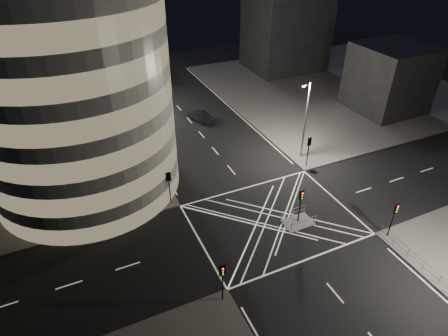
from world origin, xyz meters
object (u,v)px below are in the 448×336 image
traffic_signal_fr (309,147)px  street_lamp_left_near (147,139)px  traffic_signal_nr (394,214)px  traffic_signal_island (301,201)px  street_lamp_right_far (305,119)px  central_island (298,222)px  traffic_signal_fl (169,182)px  street_lamp_left_far (115,84)px  traffic_signal_nl (222,276)px  sedan (200,116)px

traffic_signal_fr → street_lamp_left_near: size_ratio=0.40×
traffic_signal_nr → traffic_signal_island: size_ratio=1.00×
traffic_signal_nr → traffic_signal_island: bearing=142.1°
traffic_signal_fr → street_lamp_right_far: (0.64, 2.20, 2.63)m
central_island → traffic_signal_fl: size_ratio=0.75×
street_lamp_left_far → central_island: bearing=-70.0°
traffic_signal_fr → street_lamp_left_near: bearing=164.1°
street_lamp_right_far → street_lamp_left_near: bearing=171.0°
traffic_signal_nl → sedan: bearing=71.6°
street_lamp_left_far → traffic_signal_island: bearing=-70.0°
sedan → street_lamp_right_far: bearing=98.3°
traffic_signal_fr → traffic_signal_nr: bearing=-90.0°
traffic_signal_island → street_lamp_left_far: 33.61m
street_lamp_left_far → street_lamp_right_far: size_ratio=1.00×
traffic_signal_nl → traffic_signal_fr: (17.60, 13.60, 0.00)m
traffic_signal_nr → street_lamp_right_far: bearing=87.7°
street_lamp_right_far → traffic_signal_fl: bearing=-173.1°
street_lamp_left_far → street_lamp_right_far: bearing=-48.1°
street_lamp_left_near → street_lamp_left_far: (0.00, 18.00, 0.00)m
central_island → traffic_signal_nl: bearing=-153.9°
traffic_signal_island → traffic_signal_nl: bearing=-153.9°
central_island → sedan: bearing=91.1°
traffic_signal_nl → traffic_signal_fr: same height
traffic_signal_nl → traffic_signal_nr: same height
traffic_signal_fl → central_island: bearing=-37.5°
traffic_signal_island → street_lamp_right_far: 13.13m
traffic_signal_nl → traffic_signal_fl: bearing=90.0°
traffic_signal_nl → traffic_signal_island: (10.80, 5.30, 0.00)m
traffic_signal_fr → traffic_signal_nl: bearing=-142.3°
traffic_signal_fr → sedan: (-7.30, 17.45, -2.19)m
traffic_signal_nr → sedan: traffic_signal_nr is taller
traffic_signal_fr → street_lamp_right_far: bearing=73.9°
traffic_signal_nl → street_lamp_left_far: bearing=91.0°
central_island → traffic_signal_nr: traffic_signal_nr is taller
central_island → traffic_signal_island: bearing=0.0°
traffic_signal_nl → traffic_signal_nr: size_ratio=1.00×
traffic_signal_nr → traffic_signal_island: 8.62m
traffic_signal_fr → traffic_signal_nr: same height
street_lamp_left_near → traffic_signal_fr: bearing=-15.9°
traffic_signal_fl → street_lamp_left_far: 23.36m
traffic_signal_island → street_lamp_left_near: size_ratio=0.40×
central_island → street_lamp_right_far: (7.44, 10.50, 5.47)m
traffic_signal_fr → street_lamp_right_far: street_lamp_right_far is taller
central_island → traffic_signal_fl: (-10.80, 8.30, 2.84)m
street_lamp_right_far → sedan: 17.85m
street_lamp_left_near → traffic_signal_fl: bearing=-83.0°
traffic_signal_fl → traffic_signal_island: same height
traffic_signal_fl → street_lamp_left_near: size_ratio=0.40×
traffic_signal_nl → traffic_signal_nr: 17.60m
traffic_signal_fl → sedan: 20.38m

